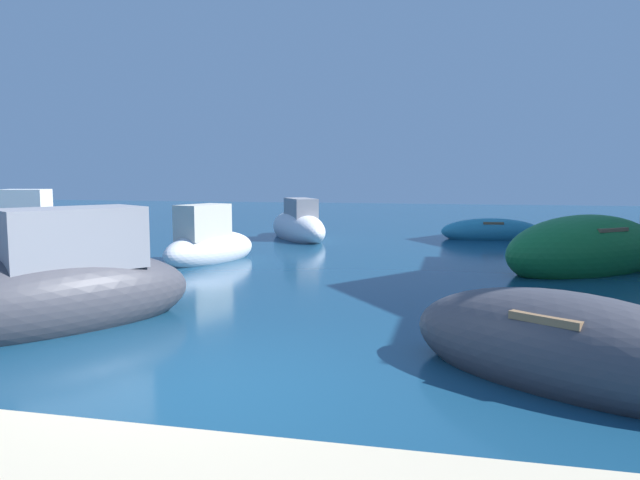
{
  "coord_description": "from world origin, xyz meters",
  "views": [
    {
      "loc": [
        2.55,
        -5.63,
        2.21
      ],
      "look_at": [
        -1.01,
        9.97,
        0.46
      ],
      "focal_mm": 33.98,
      "sensor_mm": 36.0,
      "label": 1
    }
  ],
  "objects": [
    {
      "name": "ground",
      "position": [
        0.0,
        0.0,
        0.0
      ],
      "size": [
        80.0,
        80.0,
        0.0
      ],
      "primitive_type": "plane",
      "color": "navy"
    },
    {
      "name": "moored_boat_0",
      "position": [
        -2.79,
        14.39,
        0.41
      ],
      "size": [
        3.4,
        4.33,
        1.67
      ],
      "rotation": [
        0.0,
        0.0,
        2.13
      ],
      "color": "white",
      "rests_on": "ground"
    },
    {
      "name": "moored_boat_1",
      "position": [
        -12.72,
        13.76,
        0.49
      ],
      "size": [
        4.69,
        2.45,
        1.95
      ],
      "rotation": [
        0.0,
        0.0,
        0.23
      ],
      "color": "#3F3F47",
      "rests_on": "ground"
    },
    {
      "name": "moored_boat_3",
      "position": [
        5.4,
        9.06,
        0.46
      ],
      "size": [
        4.66,
        4.33,
        1.67
      ],
      "rotation": [
        0.0,
        0.0,
        3.84
      ],
      "color": "#197233",
      "rests_on": "ground"
    },
    {
      "name": "moored_boat_4",
      "position": [
        -3.58,
        8.57,
        0.42
      ],
      "size": [
        2.04,
        3.31,
        1.68
      ],
      "rotation": [
        0.0,
        0.0,
        1.25
      ],
      "color": "white",
      "rests_on": "ground"
    },
    {
      "name": "moored_boat_5",
      "position": [
        -3.12,
        1.88,
        0.53
      ],
      "size": [
        3.78,
        4.5,
        2.04
      ],
      "rotation": [
        0.0,
        0.0,
        4.11
      ],
      "color": "#3F3F47",
      "rests_on": "ground"
    },
    {
      "name": "moored_boat_6",
      "position": [
        3.68,
        15.74,
        0.25
      ],
      "size": [
        3.48,
        1.47,
        0.91
      ],
      "rotation": [
        0.0,
        0.0,
        0.14
      ],
      "color": "teal",
      "rests_on": "ground"
    },
    {
      "name": "moored_boat_7",
      "position": [
        3.7,
        1.04,
        0.35
      ],
      "size": [
        3.86,
        3.2,
        1.26
      ],
      "rotation": [
        0.0,
        0.0,
        5.7
      ],
      "color": "#3F3F47",
      "rests_on": "ground"
    }
  ]
}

